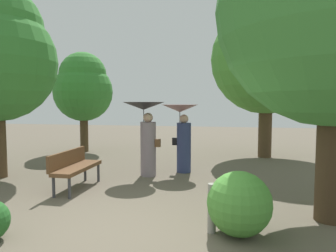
% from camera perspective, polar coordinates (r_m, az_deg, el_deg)
% --- Properties ---
extents(ground_plane, '(40.00, 40.00, 0.00)m').
position_cam_1_polar(ground_plane, '(4.77, -9.31, -18.78)').
color(ground_plane, brown).
extents(person_left, '(1.07, 1.07, 1.89)m').
position_cam_1_polar(person_left, '(7.78, -4.14, -0.12)').
color(person_left, gray).
rests_on(person_left, ground).
extents(person_right, '(0.98, 0.98, 1.82)m').
position_cam_1_polar(person_right, '(8.18, 2.61, -0.30)').
color(person_right, navy).
rests_on(person_right, ground).
extents(park_bench, '(0.50, 1.50, 0.83)m').
position_cam_1_polar(park_bench, '(6.97, -17.13, -7.06)').
color(park_bench, '#38383D').
rests_on(park_bench, ground).
extents(tree_near_left, '(2.22, 2.22, 3.78)m').
position_cam_1_polar(tree_near_left, '(12.07, -15.58, 7.06)').
color(tree_near_left, '#4C3823').
rests_on(tree_near_left, ground).
extents(tree_mid_right, '(3.74, 3.74, 5.75)m').
position_cam_1_polar(tree_mid_right, '(11.08, 18.02, 13.39)').
color(tree_mid_right, '#4C3823').
rests_on(tree_mid_right, ground).
extents(bush_path_right, '(0.91, 0.91, 0.91)m').
position_cam_1_polar(bush_path_right, '(4.52, 13.19, -13.95)').
color(bush_path_right, '#4C9338').
rests_on(bush_path_right, ground).
extents(path_marker_post, '(0.12, 0.12, 0.72)m').
position_cam_1_polar(path_marker_post, '(4.57, 8.19, -14.99)').
color(path_marker_post, gray).
rests_on(path_marker_post, ground).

